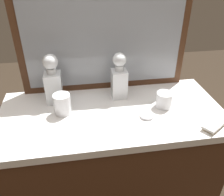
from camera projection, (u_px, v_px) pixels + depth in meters
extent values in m
cube|color=#472816|center=(112.00, 174.00, 1.48)|extent=(1.13, 0.54, 0.88)
cube|color=white|center=(112.00, 114.00, 1.24)|extent=(1.16, 0.55, 0.04)
cube|color=#472816|center=(104.00, 38.00, 1.28)|extent=(0.94, 0.03, 0.61)
cube|color=gray|center=(105.00, 39.00, 1.27)|extent=(0.86, 0.01, 0.53)
cube|color=white|center=(119.00, 84.00, 1.31)|extent=(0.08, 0.08, 0.16)
cube|color=#8C4C14|center=(119.00, 88.00, 1.32)|extent=(0.07, 0.07, 0.12)
cylinder|color=white|center=(119.00, 68.00, 1.26)|extent=(0.05, 0.05, 0.03)
sphere|color=white|center=(119.00, 60.00, 1.23)|extent=(0.07, 0.07, 0.07)
cube|color=white|center=(54.00, 88.00, 1.26)|extent=(0.09, 0.09, 0.17)
cube|color=#8C4C14|center=(55.00, 92.00, 1.28)|extent=(0.07, 0.07, 0.12)
cylinder|color=white|center=(51.00, 71.00, 1.21)|extent=(0.05, 0.05, 0.03)
sphere|color=white|center=(50.00, 62.00, 1.18)|extent=(0.08, 0.08, 0.08)
cylinder|color=white|center=(62.00, 104.00, 1.19)|extent=(0.09, 0.09, 0.11)
cylinder|color=silver|center=(63.00, 112.00, 1.21)|extent=(0.08, 0.08, 0.01)
cylinder|color=white|center=(164.00, 100.00, 1.24)|extent=(0.08, 0.08, 0.08)
cylinder|color=silver|center=(163.00, 106.00, 1.26)|extent=(0.08, 0.08, 0.01)
cube|color=#B7A88C|center=(216.00, 124.00, 1.12)|extent=(0.16, 0.13, 0.01)
cube|color=#B7B5AD|center=(216.00, 122.00, 1.11)|extent=(0.17, 0.14, 0.01)
cylinder|color=silver|center=(147.00, 116.00, 1.18)|extent=(0.07, 0.07, 0.01)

